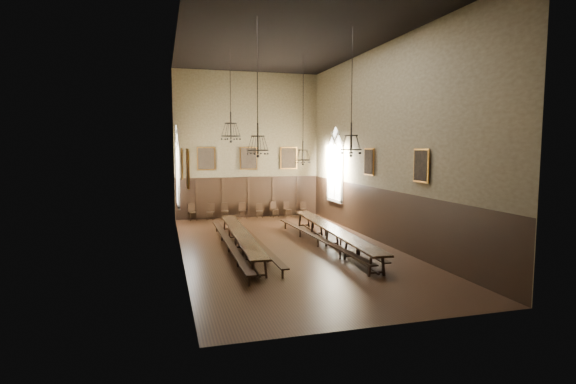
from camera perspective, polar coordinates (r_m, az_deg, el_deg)
name	(u,v)px	position (r m, az deg, el deg)	size (l,w,h in m)	color
floor	(287,248)	(19.89, -0.16, -7.10)	(9.00, 18.00, 0.02)	black
ceiling	(287,37)	(19.92, -0.17, 19.09)	(9.00, 18.00, 0.02)	black
wall_back	(248,145)	(28.17, -5.11, 5.92)	(9.00, 0.02, 9.00)	#776849
wall_front	(388,143)	(10.97, 12.60, 6.03)	(9.00, 0.02, 9.00)	#776849
wall_left	(179,145)	(18.69, -13.68, 5.85)	(0.02, 18.00, 9.00)	#776849
wall_right	(382,145)	(21.05, 11.81, 5.87)	(0.02, 18.00, 9.00)	#776849
wainscot_panelling	(287,220)	(19.64, -0.16, -3.52)	(9.00, 18.00, 2.50)	black
table_left	(241,241)	(19.53, -6.05, -6.20)	(0.97, 9.82, 0.76)	black
table_right	(332,237)	(20.19, 5.60, -5.70)	(1.25, 10.68, 0.83)	black
bench_left_outer	(229,245)	(19.14, -7.52, -6.72)	(0.40, 10.40, 0.47)	black
bench_left_inner	(256,244)	(19.46, -4.07, -6.55)	(0.30, 9.49, 0.43)	black
bench_right_inner	(318,241)	(19.99, 3.82, -6.18)	(0.80, 10.02, 0.45)	black
bench_right_outer	(341,239)	(20.43, 6.70, -5.97)	(0.74, 9.61, 0.43)	black
chair_0	(192,215)	(27.63, -12.03, -2.91)	(0.55, 0.55, 1.03)	black
chair_1	(210,215)	(27.66, -9.82, -2.88)	(0.55, 0.55, 0.98)	black
chair_2	(225,214)	(27.83, -8.03, -2.80)	(0.49, 0.49, 0.98)	black
chair_3	(243,214)	(27.93, -5.76, -2.75)	(0.47, 0.47, 0.97)	black
chair_4	(260,214)	(28.11, -3.64, -2.74)	(0.42, 0.42, 0.87)	black
chair_5	(274,212)	(28.34, -1.75, -2.60)	(0.53, 0.53, 0.97)	black
chair_6	(287,212)	(28.55, -0.09, -2.57)	(0.47, 0.47, 0.92)	black
chair_7	(304,212)	(28.83, 2.00, -2.50)	(0.44, 0.44, 0.89)	black
chandelier_back_left	(231,130)	(21.82, -7.27, 7.76)	(0.93, 0.93, 4.24)	black
chandelier_back_right	(303,152)	(22.74, 1.91, 5.09)	(0.79, 0.79, 5.39)	black
chandelier_front_left	(258,141)	(16.34, -3.86, 6.54)	(0.79, 0.79, 4.85)	black
chandelier_front_right	(351,142)	(17.87, 8.01, 6.36)	(0.86, 0.86, 4.85)	black
portrait_back_0	(206,159)	(27.69, -10.35, 4.19)	(1.10, 0.12, 1.40)	#BC7A2D
portrait_back_1	(248,158)	(28.05, -5.04, 4.28)	(1.10, 0.12, 1.40)	#BC7A2D
portrait_back_2	(289,158)	(28.65, 0.09, 4.34)	(1.10, 0.12, 1.40)	#BC7A2D
portrait_left_0	(182,164)	(19.71, -13.35, 3.52)	(0.12, 1.00, 1.30)	#BC7A2D
portrait_left_1	(188,169)	(15.22, -12.64, 2.91)	(0.12, 1.00, 1.30)	#BC7A2D
portrait_right_0	(369,162)	(21.89, 10.26, 3.80)	(0.12, 1.00, 1.30)	#BC7A2D
portrait_right_1	(421,166)	(17.96, 16.55, 3.23)	(0.12, 1.00, 1.30)	#BC7A2D
window_right	(335,164)	(26.04, 6.01, 3.50)	(0.20, 2.20, 4.60)	white
window_left	(177,166)	(24.21, -13.90, 3.19)	(0.20, 2.20, 4.60)	white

